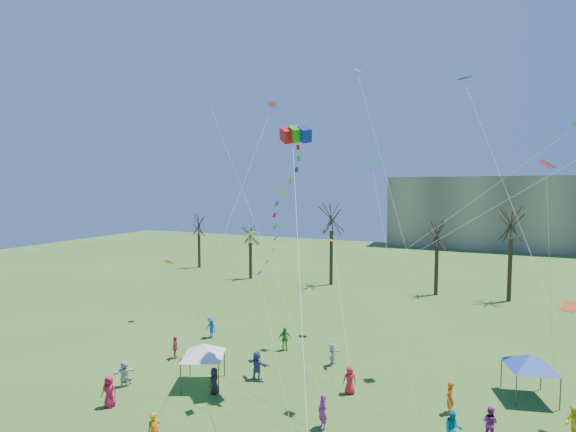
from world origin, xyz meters
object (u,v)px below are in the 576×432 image
at_px(canopy_tent_white, 203,350).
at_px(big_box_kite, 284,213).
at_px(distant_building, 541,213).
at_px(canopy_tent_blue, 530,361).

bearing_deg(canopy_tent_white, big_box_kite, 11.95).
distance_m(distant_building, canopy_tent_white, 81.39).
height_order(big_box_kite, canopy_tent_white, big_box_kite).
relative_size(big_box_kite, canopy_tent_white, 6.12).
relative_size(distant_building, canopy_tent_white, 18.53).
relative_size(canopy_tent_white, canopy_tent_blue, 0.95).
distance_m(big_box_kite, canopy_tent_white, 10.21).
xyz_separation_m(distant_building, big_box_kite, (-24.66, -74.46, 3.49)).
bearing_deg(distant_building, canopy_tent_blue, -99.10).
xyz_separation_m(distant_building, canopy_tent_blue, (-11.09, -69.23, -5.25)).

